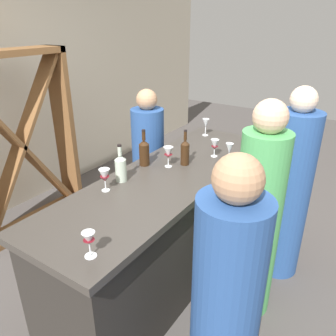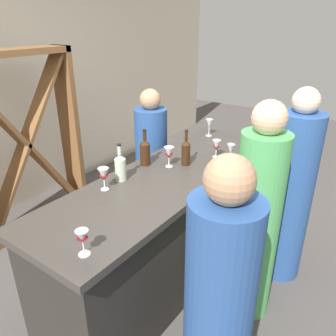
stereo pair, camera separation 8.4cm
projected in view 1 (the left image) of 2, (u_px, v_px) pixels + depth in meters
The scene contains 16 objects.
ground_plane at pixel (168, 274), 2.93m from camera, with size 12.00×12.00×0.00m, color #4C4744.
bar_counter at pixel (168, 227), 2.73m from camera, with size 2.35×0.73×0.97m.
wine_rack at pixel (20, 146), 3.28m from camera, with size 1.18×0.28×1.80m.
wine_bottle_leftmost_clear_pale at pixel (121, 167), 2.39m from camera, with size 0.08×0.08×0.28m.
wine_bottle_second_left_amber_brown at pixel (144, 152), 2.65m from camera, with size 0.08×0.08×0.29m.
wine_bottle_center_amber_brown at pixel (185, 152), 2.66m from camera, with size 0.07×0.07×0.29m.
wine_glass_near_left at pixel (229, 149), 2.71m from camera, with size 0.06×0.06×0.16m.
wine_glass_near_center at pixel (89, 240), 1.62m from camera, with size 0.07×0.07×0.14m.
wine_glass_near_right at pixel (215, 145), 2.81m from camera, with size 0.07×0.07×0.15m.
wine_glass_far_left at pixel (168, 153), 2.61m from camera, with size 0.08×0.08×0.17m.
wine_glass_far_center at pixel (206, 124), 3.32m from camera, with size 0.07×0.07×0.17m.
wine_glass_far_right at pixel (105, 176), 2.25m from camera, with size 0.08×0.08×0.16m.
person_left_guest at pixel (288, 193), 2.71m from camera, with size 0.39×0.39×1.61m.
person_center_guest at pixel (226, 304), 1.71m from camera, with size 0.39×0.39×1.54m.
person_right_guest at pixel (257, 221), 2.32m from camera, with size 0.37×0.37×1.61m.
person_server_behind at pixel (148, 164), 3.47m from camera, with size 0.42×0.42×1.44m.
Camera 1 is at (-1.91, -1.27, 2.05)m, focal length 35.77 mm.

